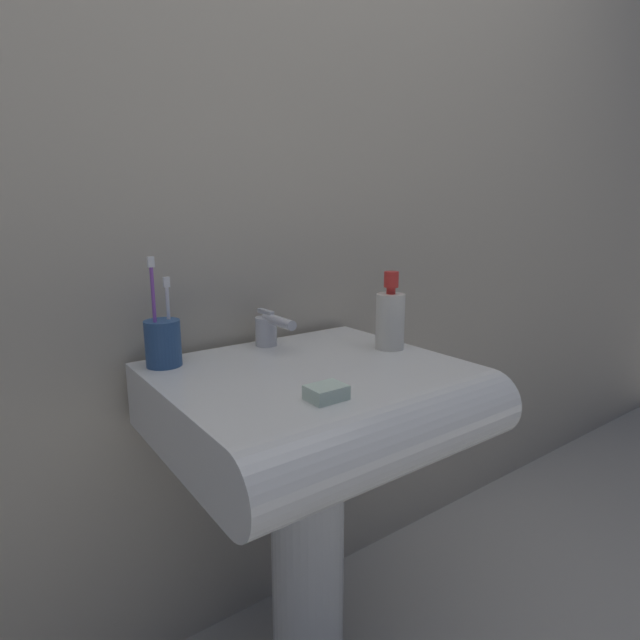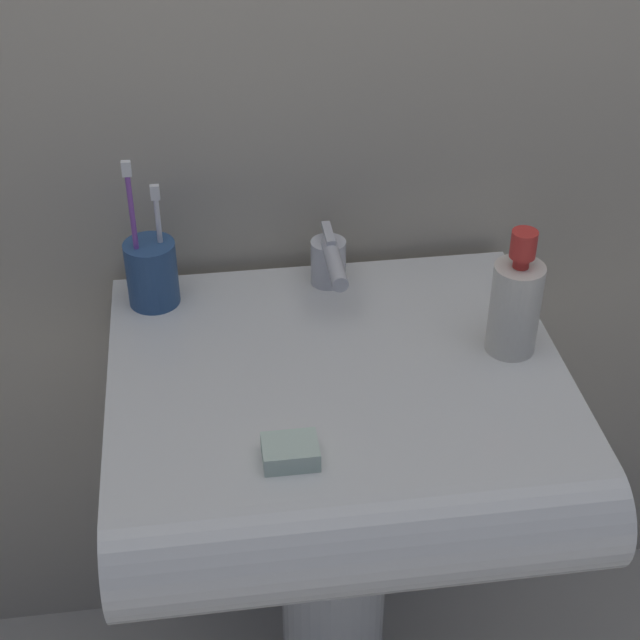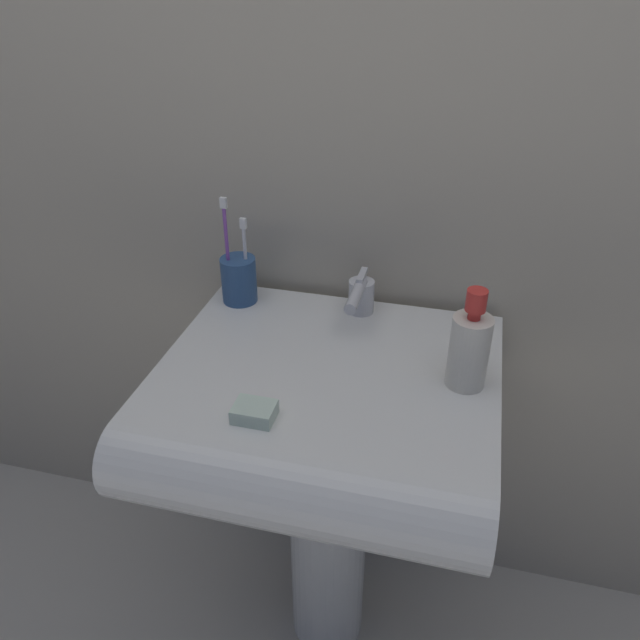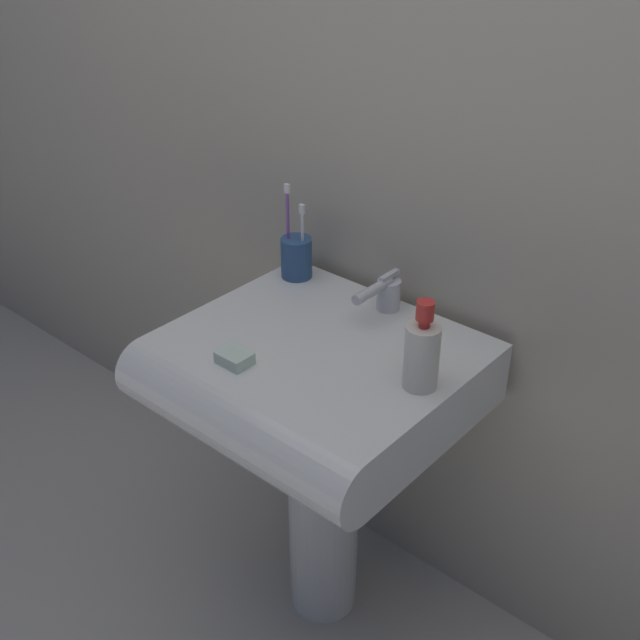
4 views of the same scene
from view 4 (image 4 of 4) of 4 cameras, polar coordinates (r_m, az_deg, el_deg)
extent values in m
plane|color=#ADA89E|center=(2.06, 0.24, -19.05)|extent=(6.00, 6.00, 0.00)
cube|color=#B7AD99|center=(1.59, 7.12, 17.02)|extent=(5.00, 0.05, 2.40)
cylinder|color=white|center=(1.84, 0.26, -12.98)|extent=(0.16, 0.16, 0.60)
cube|color=white|center=(1.61, 0.29, -3.50)|extent=(0.57, 0.46, 0.13)
cylinder|color=white|center=(1.47, -5.64, -7.32)|extent=(0.57, 0.13, 0.13)
cylinder|color=silver|center=(1.67, 4.90, 1.81)|extent=(0.05, 0.05, 0.07)
cylinder|color=silver|center=(1.62, 3.78, 2.11)|extent=(0.02, 0.11, 0.02)
cube|color=silver|center=(1.65, 4.97, 3.17)|extent=(0.01, 0.06, 0.01)
cylinder|color=#2D5184|center=(1.79, -1.69, 4.46)|extent=(0.07, 0.07, 0.09)
cylinder|color=purple|center=(1.77, -2.29, 6.28)|extent=(0.01, 0.01, 0.18)
cube|color=white|center=(1.73, -2.35, 9.32)|extent=(0.01, 0.01, 0.02)
cylinder|color=white|center=(1.77, -1.25, 5.51)|extent=(0.01, 0.01, 0.14)
cube|color=white|center=(1.73, -1.28, 7.90)|extent=(0.01, 0.01, 0.02)
cylinder|color=silver|center=(1.43, 7.27, -2.57)|extent=(0.06, 0.06, 0.12)
cylinder|color=red|center=(1.39, 7.46, -0.18)|extent=(0.02, 0.02, 0.01)
cylinder|color=red|center=(1.38, 7.53, 0.70)|extent=(0.03, 0.03, 0.03)
cube|color=silver|center=(1.51, -6.09, -2.70)|extent=(0.06, 0.05, 0.02)
camera|label=1|loc=(1.52, -36.92, 3.44)|focal=28.00mm
camera|label=2|loc=(1.02, -49.19, 16.58)|focal=55.00mm
camera|label=3|loc=(0.72, -34.02, 7.51)|focal=35.00mm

